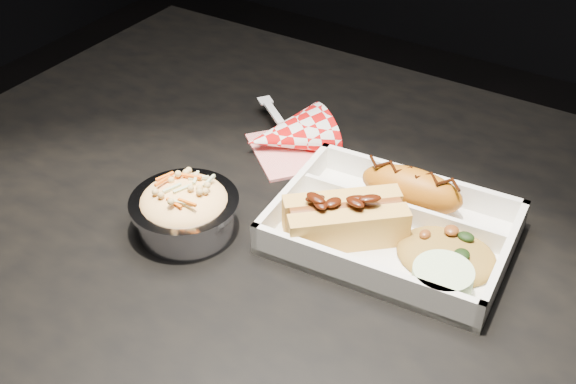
# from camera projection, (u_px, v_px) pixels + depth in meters

# --- Properties ---
(dining_table) EXTENTS (1.20, 0.80, 0.75)m
(dining_table) POSITION_uv_depth(u_px,v_px,m) (358.00, 300.00, 0.84)
(dining_table) COLOR black
(dining_table) RESTS_ON ground
(food_tray) EXTENTS (0.26, 0.20, 0.04)m
(food_tray) POSITION_uv_depth(u_px,v_px,m) (392.00, 232.00, 0.79)
(food_tray) COLOR silver
(food_tray) RESTS_ON dining_table
(fried_pastry) EXTENTS (0.12, 0.06, 0.05)m
(fried_pastry) POSITION_uv_depth(u_px,v_px,m) (411.00, 189.00, 0.81)
(fried_pastry) COLOR #B46212
(fried_pastry) RESTS_ON food_tray
(hotdog) EXTENTS (0.13, 0.13, 0.06)m
(hotdog) POSITION_uv_depth(u_px,v_px,m) (345.00, 217.00, 0.77)
(hotdog) COLOR gold
(hotdog) RESTS_ON food_tray
(fried_rice_mound) EXTENTS (0.11, 0.10, 0.03)m
(fried_rice_mound) POSITION_uv_depth(u_px,v_px,m) (448.00, 247.00, 0.75)
(fried_rice_mound) COLOR #A67A30
(fried_rice_mound) RESTS_ON food_tray
(cupcake_liner) EXTENTS (0.06, 0.06, 0.03)m
(cupcake_liner) POSITION_uv_depth(u_px,v_px,m) (442.00, 281.00, 0.71)
(cupcake_liner) COLOR beige
(cupcake_liner) RESTS_ON food_tray
(foil_coleslaw_cup) EXTENTS (0.12, 0.12, 0.07)m
(foil_coleslaw_cup) POSITION_uv_depth(u_px,v_px,m) (185.00, 208.00, 0.79)
(foil_coleslaw_cup) COLOR silver
(foil_coleslaw_cup) RESTS_ON dining_table
(napkin_fork) EXTENTS (0.17, 0.15, 0.10)m
(napkin_fork) POSITION_uv_depth(u_px,v_px,m) (288.00, 136.00, 0.93)
(napkin_fork) COLOR red
(napkin_fork) RESTS_ON dining_table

